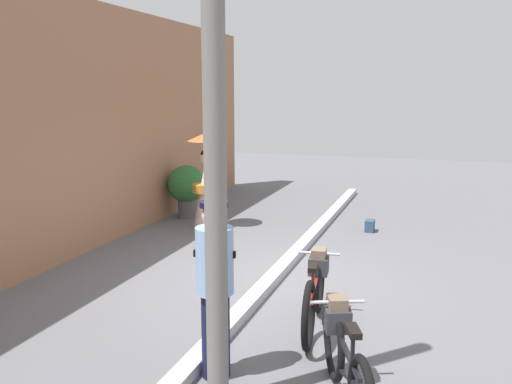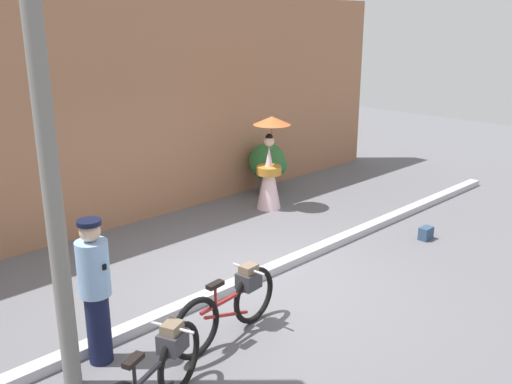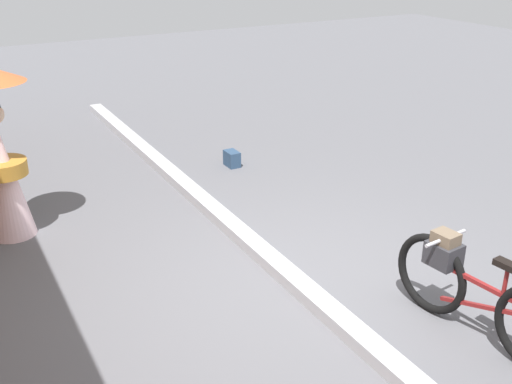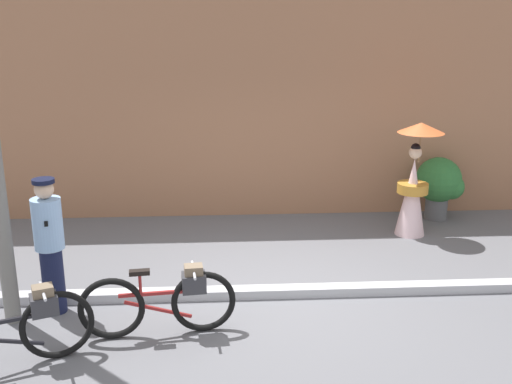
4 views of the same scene
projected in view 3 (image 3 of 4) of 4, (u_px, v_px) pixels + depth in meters
ground_plane at (299, 290)px, 5.65m from camera, size 30.00×30.00×0.00m
sidewalk_curb at (299, 285)px, 5.63m from camera, size 14.00×0.20×0.12m
bicycle_far_side at (474, 291)px, 4.88m from camera, size 1.72×0.48×0.80m
person_with_parasol at (2, 158)px, 6.36m from camera, size 0.72×0.72×1.83m
backpack_on_pavement at (232, 158)px, 8.59m from camera, size 0.25×0.16×0.22m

